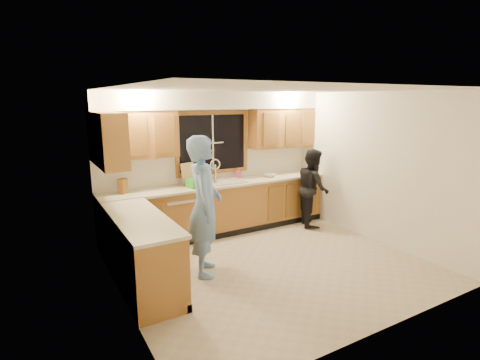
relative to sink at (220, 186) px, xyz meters
name	(u,v)px	position (x,y,z in m)	size (l,w,h in m)	color
floor	(271,264)	(0.00, -1.60, -0.86)	(4.20, 4.20, 0.00)	#B7A48C
ceiling	(274,89)	(0.00, -1.60, 1.64)	(4.20, 4.20, 0.00)	white
wall_back	(213,162)	(0.00, 0.30, 0.39)	(4.20, 4.20, 0.00)	white
wall_left	(118,201)	(-2.10, -1.60, 0.39)	(3.80, 3.80, 0.00)	white
wall_right	(376,168)	(2.10, -1.60, 0.39)	(3.80, 3.80, 0.00)	white
base_cabinets_back	(221,209)	(0.00, 0.00, -0.42)	(4.20, 0.60, 0.88)	#AC7032
base_cabinets_left	(140,253)	(-1.80, -1.25, -0.42)	(0.60, 1.90, 0.88)	#AC7032
countertop_back	(221,184)	(0.00, -0.02, 0.04)	(4.20, 0.63, 0.04)	beige
countertop_left	(139,218)	(-1.79, -1.25, 0.04)	(0.63, 1.90, 0.04)	beige
upper_cabinets_left	(135,135)	(-1.43, 0.13, 0.96)	(1.35, 0.33, 0.75)	#AC7032
upper_cabinets_right	(282,128)	(1.43, 0.13, 0.96)	(1.35, 0.33, 0.75)	#AC7032
upper_cabinets_return	(109,140)	(-1.94, -0.48, 0.96)	(0.33, 0.90, 0.75)	#AC7032
soffit	(216,100)	(0.00, 0.12, 1.49)	(4.20, 0.35, 0.30)	white
window_frame	(213,143)	(0.00, 0.29, 0.74)	(1.44, 0.03, 1.14)	black
sink	(220,186)	(0.00, 0.00, 0.00)	(0.86, 0.52, 0.57)	silver
dishwasher	(176,218)	(-0.85, -0.01, -0.45)	(0.60, 0.56, 0.82)	white
stove	(154,269)	(-1.80, -1.82, -0.41)	(0.58, 0.75, 0.90)	white
man	(204,206)	(-0.93, -1.35, 0.09)	(0.70, 0.46, 1.92)	#6F98D1
woman	(313,187)	(1.70, -0.52, -0.13)	(0.72, 0.56, 1.47)	black
knife_block	(123,186)	(-1.67, 0.08, 0.17)	(0.13, 0.11, 0.23)	#916028
cutting_board	(188,174)	(-0.54, 0.15, 0.25)	(0.29, 0.02, 0.38)	tan
dish_crate	(197,183)	(-0.49, -0.09, 0.13)	(0.31, 0.29, 0.14)	green
soap_bottle	(239,173)	(0.48, 0.18, 0.15)	(0.09, 0.09, 0.19)	#E85886
bowl	(269,175)	(1.05, -0.01, 0.08)	(0.23, 0.23, 0.06)	silver
can_left	(208,184)	(-0.33, -0.20, 0.11)	(0.06, 0.06, 0.11)	beige
can_right	(215,182)	(-0.17, -0.15, 0.11)	(0.06, 0.06, 0.12)	beige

